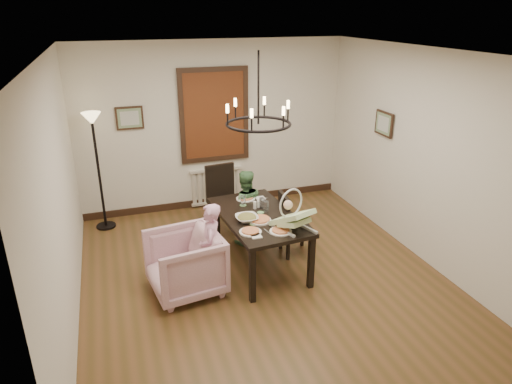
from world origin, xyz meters
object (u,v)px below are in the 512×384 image
elderly_woman (211,255)px  drinking_glass (266,206)px  dining_table (258,221)px  chair_right (296,224)px  armchair (185,263)px  baby_bouncer (292,216)px  chair_far (225,200)px  seated_man (245,214)px  floor_lamp (99,174)px

elderly_woman → drinking_glass: size_ratio=6.34×
dining_table → chair_right: 0.66m
armchair → baby_bouncer: baby_bouncer is taller
chair_right → elderly_woman: 1.42m
chair_far → baby_bouncer: bearing=-82.3°
elderly_woman → chair_far: bearing=174.6°
chair_far → drinking_glass: (0.29, -1.04, 0.30)m
armchair → seated_man: seated_man is taller
armchair → drinking_glass: 1.30m
drinking_glass → floor_lamp: bearing=139.0°
armchair → dining_table: bearing=98.1°
chair_far → elderly_woman: size_ratio=1.11×
dining_table → chair_right: chair_right is taller
baby_bouncer → floor_lamp: bearing=111.4°
armchair → floor_lamp: size_ratio=0.47×
chair_far → chair_right: bearing=-57.9°
elderly_woman → drinking_glass: elderly_woman is taller
elderly_woman → drinking_glass: bearing=132.4°
armchair → floor_lamp: bearing=-165.5°
elderly_woman → armchair: bearing=-84.9°
seated_man → baby_bouncer: size_ratio=1.76×
baby_bouncer → floor_lamp: size_ratio=0.30×
baby_bouncer → drinking_glass: 0.61m
chair_right → drinking_glass: chair_right is taller
dining_table → floor_lamp: floor_lamp is taller
chair_right → baby_bouncer: 0.89m
armchair → baby_bouncer: (1.29, -0.21, 0.54)m
chair_right → baby_bouncer: (-0.35, -0.67, 0.47)m
seated_man → drinking_glass: seated_man is taller
seated_man → drinking_glass: 0.70m
chair_far → baby_bouncer: 1.72m
armchair → floor_lamp: floor_lamp is taller
dining_table → baby_bouncer: size_ratio=3.12×
chair_far → armchair: (-0.88, -1.41, -0.14)m
baby_bouncer → chair_far: bearing=83.1°
drinking_glass → armchair: bearing=-162.3°
armchair → elderly_woman: (0.31, -0.06, 0.09)m
seated_man → floor_lamp: bearing=-26.3°
elderly_woman → seated_man: bearing=159.7°
floor_lamp → baby_bouncer: bearing=-47.4°
elderly_woman → chair_right: bearing=126.6°
floor_lamp → drinking_glass: bearing=-41.0°
chair_far → chair_right: chair_far is taller
dining_table → baby_bouncer: bearing=-68.0°
dining_table → elderly_woman: (-0.72, -0.36, -0.19)m
elderly_woman → floor_lamp: bearing=-135.8°
dining_table → seated_man: (0.02, 0.67, -0.19)m
chair_far → chair_right: (0.77, -0.96, -0.07)m
chair_far → drinking_glass: 1.12m
drinking_glass → baby_bouncer: bearing=-77.6°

